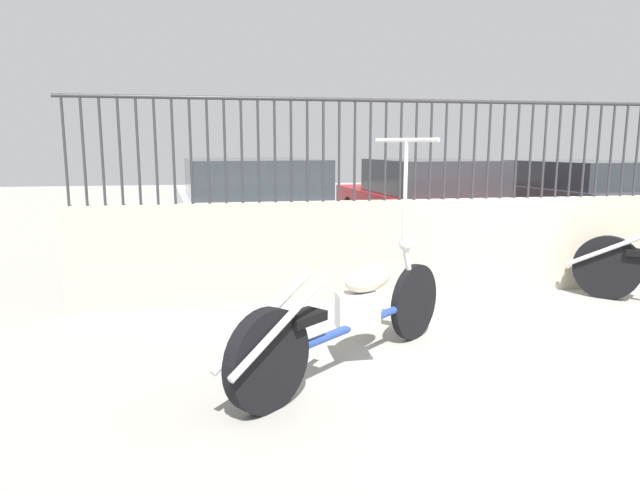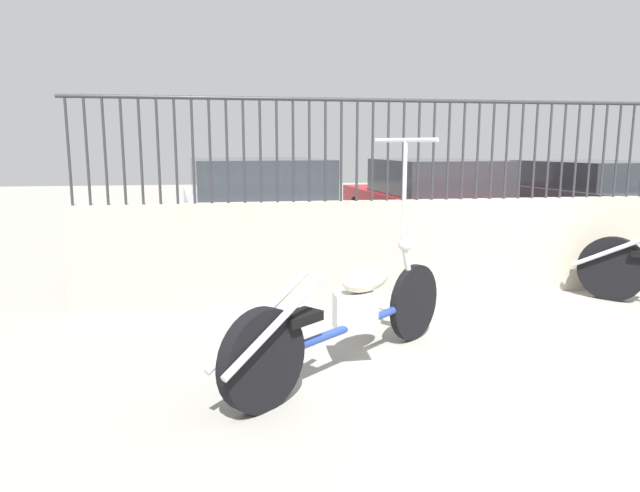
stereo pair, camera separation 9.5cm
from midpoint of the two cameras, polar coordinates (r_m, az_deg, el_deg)
name	(u,v)px [view 1 (the left image)]	position (r m, az deg, el deg)	size (l,w,h in m)	color
low_wall	(525,244)	(6.31, 19.40, 0.17)	(9.05, 0.18, 0.97)	#B2A893
fence_railing	(531,138)	(6.23, 19.98, 10.14)	(9.05, 0.04, 0.97)	#2D2D33
motorcycle_blue	(344,316)	(3.78, 1.73, -7.00)	(1.82, 1.53, 1.56)	black
car_silver	(252,207)	(7.93, -7.20, 3.90)	(2.24, 4.38, 1.33)	black
car_red	(426,202)	(8.90, 10.22, 4.38)	(1.90, 4.22, 1.30)	black
car_dark_grey	(576,198)	(10.23, 23.97, 4.37)	(2.35, 4.50, 1.26)	black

